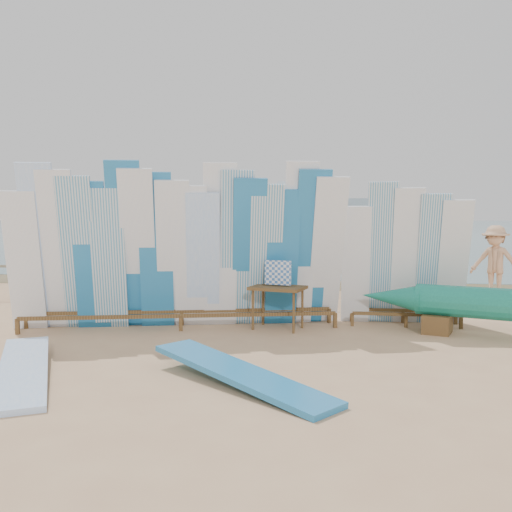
% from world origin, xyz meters
% --- Properties ---
extents(ground, '(160.00, 160.00, 0.00)m').
position_xyz_m(ground, '(0.00, 0.00, 0.00)').
color(ground, tan).
rests_on(ground, ground).
extents(ocean, '(320.00, 240.00, 0.02)m').
position_xyz_m(ocean, '(0.00, 128.00, 0.00)').
color(ocean, slate).
rests_on(ocean, ground).
extents(wet_sand_strip, '(40.00, 2.60, 0.01)m').
position_xyz_m(wet_sand_strip, '(0.00, 7.20, 0.00)').
color(wet_sand_strip, brown).
rests_on(wet_sand_strip, ground).
extents(distant_ship, '(45.00, 8.00, 14.00)m').
position_xyz_m(distant_ship, '(-12.00, 180.00, 5.31)').
color(distant_ship, '#999EA3').
rests_on(distant_ship, ocean).
extents(fence, '(12.08, 0.08, 0.90)m').
position_xyz_m(fence, '(0.00, 3.00, 0.63)').
color(fence, gray).
rests_on(fence, ground).
extents(main_surfboard_rack, '(5.86, 2.33, 2.94)m').
position_xyz_m(main_surfboard_rack, '(0.91, 0.54, 1.32)').
color(main_surfboard_rack, brown).
rests_on(main_surfboard_rack, ground).
extents(side_surfboard_rack, '(2.26, 0.79, 2.59)m').
position_xyz_m(side_surfboard_rack, '(4.83, 1.49, 1.17)').
color(side_surfboard_rack, brown).
rests_on(side_surfboard_rack, ground).
extents(vendor_table, '(1.04, 0.83, 1.21)m').
position_xyz_m(vendor_table, '(2.59, 0.76, 0.40)').
color(vendor_table, brown).
rests_on(vendor_table, ground).
extents(flat_board_d, '(2.51, 2.04, 0.29)m').
position_xyz_m(flat_board_d, '(2.58, -2.50, 0.00)').
color(flat_board_d, '#2376B2').
rests_on(flat_board_d, ground).
extents(flat_board_a, '(1.85, 2.61, 0.22)m').
position_xyz_m(flat_board_a, '(-0.10, -2.67, 0.00)').
color(flat_board_a, '#9AC2F7').
rests_on(flat_board_a, ground).
extents(beach_chair_left, '(0.54, 0.56, 0.81)m').
position_xyz_m(beach_chair_left, '(0.91, 3.60, 0.24)').
color(beach_chair_left, '#AD2312').
rests_on(beach_chair_left, ground).
extents(beach_chair_right, '(0.64, 0.66, 0.90)m').
position_xyz_m(beach_chair_right, '(0.97, 3.89, 0.26)').
color(beach_chair_right, '#AD2312').
rests_on(beach_chair_right, ground).
extents(stroller, '(0.62, 0.82, 1.04)m').
position_xyz_m(stroller, '(1.71, 3.92, 0.42)').
color(stroller, '#AD2312').
rests_on(stroller, ground).
extents(beachgoer_3, '(0.68, 1.12, 1.62)m').
position_xyz_m(beachgoer_3, '(-0.31, 4.97, 0.81)').
color(beachgoer_3, tan).
rests_on(beachgoer_3, ground).
extents(beachgoer_2, '(0.84, 0.79, 1.62)m').
position_xyz_m(beachgoer_2, '(-1.46, 4.12, 0.81)').
color(beachgoer_2, beige).
rests_on(beachgoer_2, ground).
extents(beachgoer_6, '(0.68, 0.91, 1.69)m').
position_xyz_m(beachgoer_6, '(0.74, 5.15, 0.84)').
color(beachgoer_6, tan).
rests_on(beachgoer_6, ground).
extents(beachgoer_5, '(0.72, 1.68, 1.76)m').
position_xyz_m(beachgoer_5, '(2.02, 7.19, 0.88)').
color(beachgoer_5, beige).
rests_on(beachgoer_5, ground).
extents(beachgoer_10, '(0.96, 1.13, 1.80)m').
position_xyz_m(beachgoer_10, '(6.00, 5.26, 0.90)').
color(beachgoer_10, '#8C6042').
rests_on(beachgoer_10, ground).
extents(beachgoer_9, '(1.09, 0.50, 1.65)m').
position_xyz_m(beachgoer_9, '(4.00, 6.48, 0.83)').
color(beachgoer_9, tan).
rests_on(beachgoer_9, ground).
extents(beachgoer_extra_0, '(1.23, 0.97, 1.77)m').
position_xyz_m(beachgoer_extra_0, '(7.32, 5.33, 0.88)').
color(beachgoer_extra_0, tan).
rests_on(beachgoer_extra_0, ground).
extents(beachgoer_1, '(0.44, 0.64, 1.60)m').
position_xyz_m(beachgoer_1, '(-2.47, 5.67, 0.80)').
color(beachgoer_1, '#8C6042').
rests_on(beachgoer_1, ground).
extents(beachgoer_11, '(1.64, 1.34, 1.75)m').
position_xyz_m(beachgoer_11, '(-3.74, 7.17, 0.87)').
color(beachgoer_11, beige).
rests_on(beachgoer_11, ground).
extents(beachgoer_7, '(0.65, 0.59, 1.58)m').
position_xyz_m(beachgoer_7, '(4.37, 6.40, 0.79)').
color(beachgoer_7, '#8C6042').
rests_on(beachgoer_7, ground).
extents(beachgoer_8, '(0.51, 0.94, 1.85)m').
position_xyz_m(beachgoer_8, '(4.11, 3.98, 0.93)').
color(beachgoer_8, beige).
rests_on(beachgoer_8, ground).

